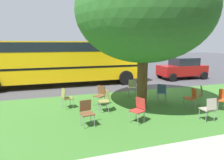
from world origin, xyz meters
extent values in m
plane|color=#424247|center=(0.00, 0.00, 0.00)|extent=(80.00, 80.00, 0.00)
cube|color=#3D752D|center=(0.00, 3.20, 0.00)|extent=(48.00, 6.00, 0.01)
cylinder|color=brown|center=(2.18, 3.00, 1.33)|extent=(0.44, 0.44, 2.67)
ellipsoid|color=#2D6B28|center=(2.18, 3.00, 4.00)|extent=(5.57, 5.57, 4.12)
cube|color=#ADA393|center=(0.66, 5.17, 0.44)|extent=(0.43, 0.41, 0.04)
cube|color=#ADA393|center=(0.66, 5.35, 0.68)|extent=(0.40, 0.09, 0.40)
cylinder|color=gray|center=(0.48, 5.00, 0.21)|extent=(0.02, 0.02, 0.42)
cylinder|color=gray|center=(0.84, 5.00, 0.21)|extent=(0.02, 0.02, 0.42)
cylinder|color=gray|center=(0.48, 5.34, 0.21)|extent=(0.02, 0.02, 0.42)
cylinder|color=gray|center=(0.84, 5.34, 0.21)|extent=(0.02, 0.02, 0.42)
cube|color=olive|center=(-0.33, 3.48, 0.44)|extent=(0.57, 0.57, 0.04)
cube|color=olive|center=(-0.48, 3.58, 0.68)|extent=(0.29, 0.38, 0.40)
cylinder|color=gray|center=(-0.29, 3.23, 0.21)|extent=(0.02, 0.02, 0.42)
cylinder|color=gray|center=(-0.09, 3.53, 0.21)|extent=(0.02, 0.02, 0.42)
cylinder|color=gray|center=(-0.57, 3.43, 0.21)|extent=(0.02, 0.02, 0.42)
cylinder|color=gray|center=(-0.37, 3.72, 0.21)|extent=(0.02, 0.02, 0.42)
cube|color=#B7332D|center=(3.12, 4.59, 0.44)|extent=(0.54, 0.55, 0.04)
cube|color=#B7332D|center=(2.96, 4.51, 0.68)|extent=(0.25, 0.40, 0.40)
cylinder|color=gray|center=(3.35, 4.50, 0.21)|extent=(0.02, 0.02, 0.42)
cylinder|color=gray|center=(3.20, 4.83, 0.21)|extent=(0.02, 0.02, 0.42)
cylinder|color=gray|center=(3.05, 4.35, 0.21)|extent=(0.02, 0.02, 0.42)
cylinder|color=gray|center=(2.89, 4.68, 0.21)|extent=(0.02, 0.02, 0.42)
cube|color=brown|center=(4.83, 4.36, 0.44)|extent=(0.48, 0.46, 0.04)
cube|color=brown|center=(4.86, 4.19, 0.68)|extent=(0.41, 0.15, 0.40)
cylinder|color=gray|center=(4.98, 4.56, 0.21)|extent=(0.02, 0.02, 0.42)
cylinder|color=gray|center=(4.62, 4.50, 0.21)|extent=(0.02, 0.02, 0.42)
cylinder|color=gray|center=(5.03, 4.22, 0.21)|extent=(0.02, 0.02, 0.42)
cylinder|color=gray|center=(4.68, 4.17, 0.21)|extent=(0.02, 0.02, 0.42)
cube|color=olive|center=(3.95, 3.13, 0.44)|extent=(0.41, 0.43, 0.04)
cube|color=olive|center=(3.77, 3.14, 0.68)|extent=(0.09, 0.40, 0.40)
cylinder|color=gray|center=(4.11, 2.95, 0.21)|extent=(0.02, 0.02, 0.42)
cylinder|color=gray|center=(4.12, 3.31, 0.21)|extent=(0.02, 0.02, 0.42)
cylinder|color=gray|center=(3.77, 2.96, 0.21)|extent=(0.02, 0.02, 0.42)
cylinder|color=gray|center=(3.78, 3.32, 0.21)|extent=(0.02, 0.02, 0.42)
cube|color=#C64C1E|center=(-0.80, 4.49, 0.44)|extent=(0.58, 0.58, 0.04)
cube|color=#C64C1E|center=(-0.93, 4.37, 0.68)|extent=(0.33, 0.35, 0.40)
cylinder|color=gray|center=(-0.55, 4.47, 0.21)|extent=(0.02, 0.02, 0.42)
cylinder|color=gray|center=(-0.80, 4.24, 0.21)|extent=(0.02, 0.02, 0.42)
cube|color=#C64C1E|center=(0.32, 3.81, 0.44)|extent=(0.49, 0.50, 0.04)
cube|color=#C64C1E|center=(0.15, 3.85, 0.68)|extent=(0.18, 0.41, 0.40)
cylinder|color=gray|center=(0.44, 3.59, 0.21)|extent=(0.02, 0.02, 0.42)
cylinder|color=gray|center=(0.53, 3.94, 0.21)|extent=(0.02, 0.02, 0.42)
cylinder|color=gray|center=(0.11, 3.67, 0.21)|extent=(0.02, 0.02, 0.42)
cylinder|color=gray|center=(0.20, 4.02, 0.21)|extent=(0.02, 0.02, 0.42)
cube|color=beige|center=(1.83, 1.09, 0.44)|extent=(0.51, 0.49, 0.04)
cube|color=beige|center=(1.88, 1.26, 0.68)|extent=(0.41, 0.19, 0.40)
cylinder|color=gray|center=(1.61, 0.97, 0.21)|extent=(0.02, 0.02, 0.42)
cylinder|color=gray|center=(1.96, 0.88, 0.21)|extent=(0.02, 0.02, 0.42)
cylinder|color=gray|center=(1.70, 1.30, 0.21)|extent=(0.02, 0.02, 0.42)
cylinder|color=gray|center=(2.05, 1.21, 0.21)|extent=(0.02, 0.02, 0.42)
cube|color=olive|center=(5.29, 2.24, 0.44)|extent=(0.50, 0.51, 0.04)
cube|color=olive|center=(5.47, 2.29, 0.68)|extent=(0.19, 0.41, 0.40)
cylinder|color=gray|center=(5.08, 2.37, 0.21)|extent=(0.02, 0.02, 0.42)
cylinder|color=gray|center=(5.18, 2.02, 0.21)|extent=(0.02, 0.02, 0.42)
cylinder|color=gray|center=(5.41, 2.46, 0.21)|extent=(0.02, 0.02, 0.42)
cylinder|color=gray|center=(5.51, 2.11, 0.21)|extent=(0.02, 0.02, 0.42)
cube|color=#335184|center=(0.91, 2.59, 0.44)|extent=(0.58, 0.58, 0.04)
cube|color=#335184|center=(1.03, 2.73, 0.68)|extent=(0.36, 0.32, 0.40)
cylinder|color=gray|center=(0.67, 2.57, 0.21)|extent=(0.02, 0.02, 0.42)
cylinder|color=gray|center=(0.94, 2.34, 0.21)|extent=(0.02, 0.02, 0.42)
cylinder|color=gray|center=(0.88, 2.83, 0.21)|extent=(0.02, 0.02, 0.42)
cylinder|color=gray|center=(1.16, 2.61, 0.21)|extent=(0.02, 0.02, 0.42)
cube|color=brown|center=(3.92, 2.29, 0.44)|extent=(0.57, 0.58, 0.04)
cube|color=brown|center=(3.78, 2.18, 0.68)|extent=(0.32, 0.37, 0.40)
cylinder|color=gray|center=(4.17, 2.25, 0.21)|extent=(0.02, 0.02, 0.42)
cylinder|color=gray|center=(3.94, 2.54, 0.21)|extent=(0.02, 0.02, 0.42)
cylinder|color=gray|center=(3.90, 2.04, 0.21)|extent=(0.02, 0.02, 0.42)
cylinder|color=gray|center=(3.68, 2.32, 0.21)|extent=(0.02, 0.02, 0.42)
cube|color=maroon|center=(-3.94, -2.45, 0.68)|extent=(3.70, 1.64, 0.76)
cube|color=#1E232B|center=(-4.09, -2.45, 1.33)|extent=(1.90, 1.44, 0.64)
cylinder|color=black|center=(-2.54, -1.58, 0.30)|extent=(0.60, 0.18, 0.60)
cylinder|color=black|center=(-2.54, -3.32, 0.30)|extent=(0.60, 0.18, 0.60)
cylinder|color=black|center=(-5.34, -1.58, 0.30)|extent=(0.60, 0.18, 0.60)
cylinder|color=black|center=(-5.34, -3.32, 0.30)|extent=(0.60, 0.18, 0.60)
cube|color=yellow|center=(5.13, -2.81, 1.63)|extent=(10.40, 2.44, 2.50)
cube|color=black|center=(5.13, -2.81, 1.28)|extent=(10.30, 2.46, 0.12)
cube|color=black|center=(5.13, -2.81, 2.53)|extent=(10.30, 2.46, 0.56)
cylinder|color=black|center=(9.13, -4.07, 0.48)|extent=(0.96, 0.28, 0.96)
cylinder|color=black|center=(1.13, -1.55, 0.48)|extent=(0.96, 0.28, 0.96)
cylinder|color=black|center=(1.13, -4.07, 0.48)|extent=(0.96, 0.28, 0.96)
camera|label=1|loc=(5.89, 10.50, 2.74)|focal=31.34mm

